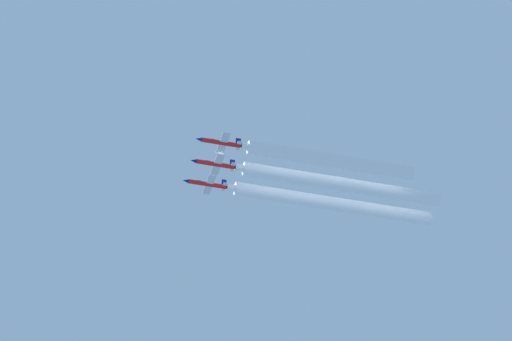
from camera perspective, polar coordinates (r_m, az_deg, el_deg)
jet_far_left at (r=366.66m, az=-1.50°, el=1.16°), size 8.81×12.82×3.08m
jet_inner_left at (r=372.73m, az=-1.73°, el=0.27°), size 8.81×12.82×3.08m
jet_center at (r=380.15m, az=-2.06°, el=-0.55°), size 8.81×12.82×3.08m
smoke_trail_far_left at (r=372.72m, az=2.97°, el=0.44°), size 3.80×47.93×3.80m
smoke_trail_inner_left at (r=380.01m, az=3.42°, el=-0.55°), size 3.80×58.41×3.80m
smoke_trail_center at (r=387.37m, az=3.06°, el=-1.35°), size 3.80×59.17×3.80m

